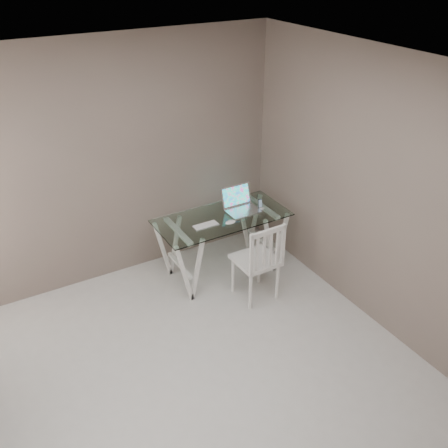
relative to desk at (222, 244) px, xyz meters
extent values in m
plane|color=#BBB8B3|center=(-1.06, -1.60, -0.38)|extent=(4.50, 4.50, 0.00)
cube|color=white|center=(-1.06, -1.60, 2.32)|extent=(4.00, 4.50, 0.02)
cube|color=#6F6057|center=(-1.06, 0.65, 0.97)|extent=(4.00, 0.02, 2.70)
cube|color=#6F6057|center=(0.94, -1.60, 0.97)|extent=(0.02, 4.50, 2.70)
cube|color=silver|center=(0.00, 0.00, 0.36)|extent=(1.50, 0.70, 0.01)
cube|color=silver|center=(-0.55, 0.00, -0.02)|extent=(0.24, 0.62, 0.72)
cube|color=silver|center=(0.55, 0.00, -0.02)|extent=(0.24, 0.62, 0.72)
cube|color=silver|center=(0.09, -0.56, 0.08)|extent=(0.44, 0.44, 0.04)
cylinder|color=silver|center=(-0.08, -0.74, -0.16)|extent=(0.04, 0.04, 0.44)
cylinder|color=silver|center=(0.27, -0.74, -0.16)|extent=(0.04, 0.04, 0.44)
cylinder|color=silver|center=(-0.09, -0.39, -0.16)|extent=(0.04, 0.04, 0.44)
cylinder|color=silver|center=(0.27, -0.38, -0.16)|extent=(0.04, 0.04, 0.44)
cube|color=silver|center=(0.09, -0.76, 0.32)|extent=(0.43, 0.04, 0.49)
cube|color=silver|center=(0.27, -0.01, 0.37)|extent=(0.38, 0.26, 0.02)
cube|color=#19D899|center=(0.27, 0.15, 0.50)|extent=(0.38, 0.08, 0.24)
cube|color=silver|center=(-0.25, -0.08, 0.37)|extent=(0.29, 0.13, 0.01)
ellipsoid|color=silver|center=(0.00, -0.17, 0.38)|extent=(0.12, 0.07, 0.04)
cube|color=white|center=(0.48, -0.05, 0.37)|extent=(0.06, 0.06, 0.01)
cube|color=black|center=(0.48, -0.04, 0.43)|extent=(0.05, 0.03, 0.10)
camera|label=1|loc=(-2.43, -4.24, 3.09)|focal=40.00mm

